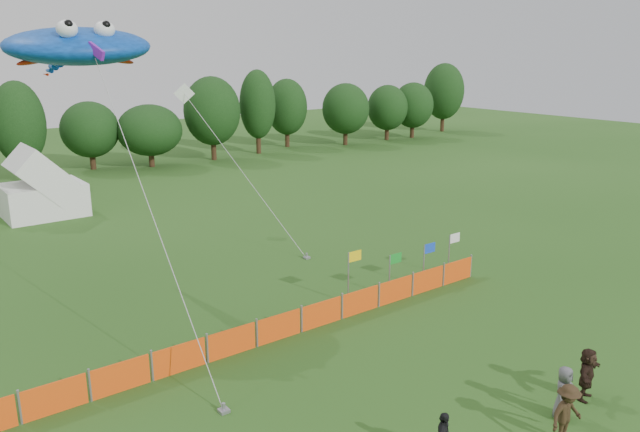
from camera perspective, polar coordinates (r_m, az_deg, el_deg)
treeline at (r=56.69m, az=-23.42°, el=7.44°), size 104.57×8.78×8.36m
tent_right at (r=43.93m, az=-24.05°, el=2.24°), size 4.92×3.94×3.48m
barrier_fence at (r=23.61m, az=-3.79°, el=-10.11°), size 21.90×0.06×1.00m
flag_row at (r=28.27m, az=7.89°, el=-3.97°), size 6.73×0.62×2.25m
spectator_c at (r=19.09m, az=21.65°, el=-16.49°), size 1.19×0.75×1.75m
spectator_e at (r=20.18m, az=21.38°, el=-14.82°), size 0.90×0.69×1.64m
spectator_f at (r=21.42m, az=23.23°, el=-13.13°), size 1.65×0.98×1.69m
stingray_kite at (r=27.23m, az=-21.44°, el=14.20°), size 6.55×18.34×11.61m
small_kite_white at (r=36.44m, az=-9.54°, el=7.27°), size 2.38×10.37×8.56m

